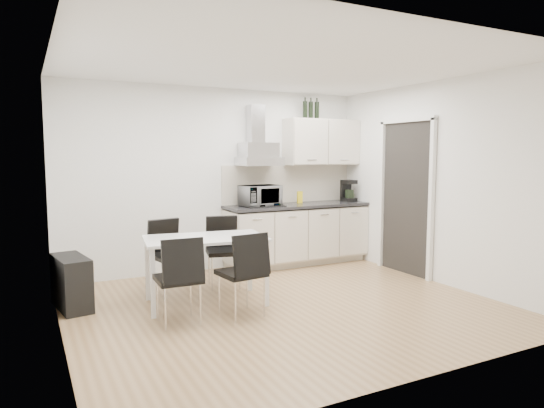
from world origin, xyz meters
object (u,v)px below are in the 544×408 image
at_px(chair_far_left, 171,257).
at_px(chair_near_left, 178,280).
at_px(chair_far_right, 224,252).
at_px(guitar_amp, 72,283).
at_px(chair_near_right, 241,274).
at_px(dining_table, 205,245).
at_px(floor_speaker, 191,263).
at_px(kitchenette, 298,210).

bearing_deg(chair_far_left, chair_near_left, 66.36).
xyz_separation_m(chair_far_right, chair_near_left, (-0.89, -1.04, 0.00)).
distance_m(chair_far_right, guitar_amp, 1.79).
bearing_deg(chair_near_left, chair_near_right, -4.00).
xyz_separation_m(chair_far_left, chair_near_right, (0.42, -1.15, 0.00)).
height_order(dining_table, floor_speaker, dining_table).
relative_size(dining_table, chair_far_left, 1.60).
relative_size(chair_far_left, chair_near_left, 1.00).
distance_m(dining_table, chair_far_left, 0.66).
relative_size(guitar_amp, floor_speaker, 2.42).
bearing_deg(chair_near_left, dining_table, 49.66).
xyz_separation_m(dining_table, guitar_amp, (-1.36, 0.48, -0.38)).
height_order(chair_far_left, guitar_amp, chair_far_left).
height_order(chair_near_left, guitar_amp, chair_near_left).
bearing_deg(guitar_amp, chair_far_left, -4.14).
distance_m(chair_near_left, floor_speaker, 2.07).
relative_size(chair_far_left, chair_far_right, 1.00).
bearing_deg(dining_table, chair_near_right, -64.12).
height_order(dining_table, chair_far_left, chair_far_left).
distance_m(chair_near_left, chair_near_right, 0.65).
relative_size(chair_far_right, chair_near_right, 1.00).
bearing_deg(guitar_amp, dining_table, -28.46).
distance_m(dining_table, guitar_amp, 1.49).
bearing_deg(chair_far_right, floor_speaker, -67.02).
relative_size(kitchenette, guitar_amp, 3.50).
distance_m(kitchenette, chair_near_left, 2.98).
bearing_deg(chair_far_right, guitar_amp, 15.22).
bearing_deg(chair_near_left, chair_far_left, 79.95).
bearing_deg(chair_near_left, guitar_amp, 133.99).
height_order(chair_far_right, chair_near_left, same).
xyz_separation_m(chair_far_left, chair_far_right, (0.66, -0.05, 0.00)).
xyz_separation_m(kitchenette, chair_far_right, (-1.49, -0.71, -0.39)).
height_order(chair_far_left, chair_near_left, same).
bearing_deg(chair_far_left, kitchenette, -174.54).
distance_m(chair_far_right, chair_near_right, 1.13).
relative_size(kitchenette, chair_near_left, 2.86).
distance_m(dining_table, chair_near_left, 0.72).
distance_m(chair_far_left, guitar_amp, 1.14).
relative_size(kitchenette, chair_far_right, 2.86).
bearing_deg(kitchenette, dining_table, -147.10).
bearing_deg(dining_table, chair_far_left, 120.33).
relative_size(chair_near_right, floor_speaker, 2.95).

